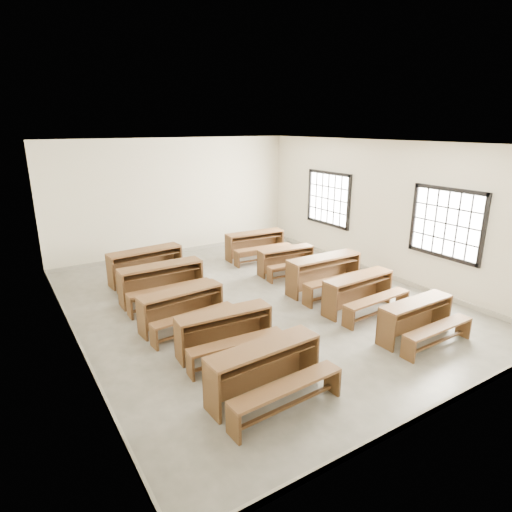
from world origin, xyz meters
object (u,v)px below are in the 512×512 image
desk_set_0 (266,368)px  desk_set_3 (162,280)px  desk_set_2 (183,306)px  desk_set_4 (147,263)px  desk_set_9 (256,243)px  desk_set_1 (225,329)px  desk_set_5 (418,317)px  desk_set_6 (360,291)px  desk_set_7 (325,271)px  desk_set_8 (287,259)px

desk_set_0 → desk_set_3: (0.00, 3.91, 0.02)m
desk_set_2 → desk_set_4: size_ratio=0.90×
desk_set_0 → desk_set_9: desk_set_0 is taller
desk_set_3 → desk_set_4: (0.09, 1.29, -0.00)m
desk_set_1 → desk_set_4: 3.87m
desk_set_5 → desk_set_6: size_ratio=0.92×
desk_set_0 → desk_set_7: size_ratio=0.95×
desk_set_4 → desk_set_7: 4.11m
desk_set_3 → desk_set_5: (3.10, -3.89, -0.06)m
desk_set_1 → desk_set_2: size_ratio=0.99×
desk_set_8 → desk_set_4: bearing=162.6°
desk_set_3 → desk_set_8: 3.20m
desk_set_5 → desk_set_0: bearing=179.5°
desk_set_3 → desk_set_8: bearing=0.5°
desk_set_1 → desk_set_0: bearing=-90.6°
desk_set_7 → desk_set_8: (-0.01, 1.41, -0.09)m
desk_set_7 → desk_set_3: bearing=157.3°
desk_set_0 → desk_set_9: (3.22, 5.40, -0.00)m
desk_set_6 → desk_set_1: bearing=177.8°
desk_set_0 → desk_set_9: bearing=56.2°
desk_set_7 → desk_set_0: bearing=-141.2°
desk_set_0 → desk_set_4: desk_set_4 is taller
desk_set_0 → desk_set_3: bearing=86.9°
desk_set_3 → desk_set_6: 4.01m
desk_set_5 → desk_set_8: (0.10, 3.92, -0.02)m
desk_set_7 → desk_set_8: bearing=91.2°
desk_set_5 → desk_set_6: (0.01, 1.36, 0.02)m
desk_set_3 → desk_set_5: 4.97m
desk_set_2 → desk_set_4: 2.66m
desk_set_1 → desk_set_4: desk_set_4 is taller
desk_set_6 → desk_set_9: (0.10, 4.02, 0.01)m
desk_set_7 → desk_set_9: 2.88m
desk_set_0 → desk_set_8: size_ratio=1.14×
desk_set_5 → desk_set_8: desk_set_5 is taller
desk_set_2 → desk_set_3: 1.37m
desk_set_2 → desk_set_3: (0.13, 1.36, 0.04)m
desk_set_2 → desk_set_8: size_ratio=1.09×
desk_set_6 → desk_set_7: desk_set_7 is taller
desk_set_6 → desk_set_8: 2.56m
desk_set_0 → desk_set_5: (3.10, 0.01, -0.04)m
desk_set_2 → desk_set_8: desk_set_2 is taller
desk_set_1 → desk_set_8: desk_set_1 is taller
desk_set_5 → desk_set_6: desk_set_6 is taller
desk_set_0 → desk_set_6: desk_set_0 is taller
desk_set_4 → desk_set_7: desk_set_7 is taller
desk_set_2 → desk_set_7: (3.33, -0.03, 0.05)m
desk_set_9 → desk_set_4: bearing=-172.4°
desk_set_1 → desk_set_2: bearing=104.0°
desk_set_9 → desk_set_6: bearing=-87.6°
desk_set_1 → desk_set_6: desk_set_6 is taller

